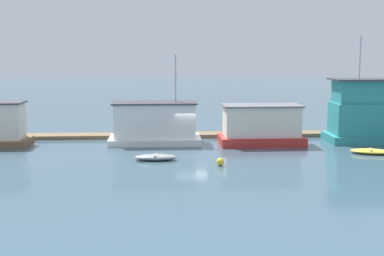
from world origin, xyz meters
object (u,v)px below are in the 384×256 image
object	(u,v)px
houseboat_teal	(361,113)
mooring_post_near_left	(257,129)
dinghy_grey	(156,157)
buoy_yellow	(220,162)
mooring_post_far_left	(353,125)
houseboat_white	(155,124)
houseboat_red	(261,126)
dinghy_yellow	(371,151)

from	to	relation	value
houseboat_teal	mooring_post_near_left	bearing A→B (deg)	164.97
mooring_post_near_left	dinghy_grey	bearing A→B (deg)	-135.11
houseboat_teal	buoy_yellow	size ratio (longest dim) A/B	16.69
mooring_post_far_left	buoy_yellow	xyz separation A→B (m)	(-12.44, -10.34, -0.80)
houseboat_white	houseboat_teal	distance (m)	16.48
houseboat_teal	mooring_post_near_left	distance (m)	8.37
houseboat_red	houseboat_teal	world-z (taller)	houseboat_teal
dinghy_yellow	mooring_post_far_left	bearing A→B (deg)	79.57
mooring_post_far_left	mooring_post_near_left	bearing A→B (deg)	180.00
houseboat_white	buoy_yellow	size ratio (longest dim) A/B	14.25
houseboat_teal	dinghy_grey	size ratio (longest dim) A/B	2.93
houseboat_teal	dinghy_grey	xyz separation A→B (m)	(-16.39, -6.27, -2.09)
dinghy_grey	mooring_post_near_left	size ratio (longest dim) A/B	1.83
houseboat_white	mooring_post_near_left	distance (m)	8.71
dinghy_yellow	buoy_yellow	distance (m)	11.58
houseboat_red	mooring_post_far_left	size ratio (longest dim) A/B	3.10
houseboat_white	houseboat_red	world-z (taller)	houseboat_white
houseboat_white	mooring_post_near_left	xyz separation A→B (m)	(8.50, 1.72, -0.76)
dinghy_yellow	mooring_post_near_left	distance (m)	9.89
houseboat_red	mooring_post_near_left	world-z (taller)	houseboat_red
houseboat_white	houseboat_red	xyz separation A→B (m)	(8.27, -1.14, -0.09)
dinghy_yellow	houseboat_teal	bearing A→B (deg)	77.20
houseboat_red	mooring_post_near_left	bearing A→B (deg)	85.30
houseboat_white	mooring_post_far_left	size ratio (longest dim) A/B	3.42
houseboat_teal	houseboat_red	bearing A→B (deg)	-174.95
mooring_post_far_left	mooring_post_near_left	xyz separation A→B (m)	(-8.13, 0.00, -0.26)
dinghy_yellow	dinghy_grey	bearing A→B (deg)	-175.27
houseboat_red	dinghy_yellow	xyz separation A→B (m)	(7.05, -4.28, -1.28)
dinghy_grey	mooring_post_near_left	distance (m)	11.92
houseboat_white	dinghy_grey	size ratio (longest dim) A/B	2.50
dinghy_grey	dinghy_yellow	distance (m)	15.30
houseboat_white	dinghy_grey	xyz separation A→B (m)	(0.07, -6.68, -1.34)
mooring_post_near_left	dinghy_yellow	bearing A→B (deg)	-46.34
dinghy_yellow	buoy_yellow	bearing A→B (deg)	-163.95
houseboat_red	mooring_post_near_left	xyz separation A→B (m)	(0.23, 2.86, -0.67)
houseboat_white	buoy_yellow	distance (m)	9.67
houseboat_white	mooring_post_far_left	bearing A→B (deg)	5.90
dinghy_yellow	mooring_post_far_left	xyz separation A→B (m)	(1.31, 7.14, 0.87)
dinghy_yellow	buoy_yellow	xyz separation A→B (m)	(-11.13, -3.20, 0.07)
dinghy_grey	mooring_post_far_left	bearing A→B (deg)	26.90
houseboat_teal	mooring_post_far_left	world-z (taller)	houseboat_teal
dinghy_grey	buoy_yellow	bearing A→B (deg)	-25.20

